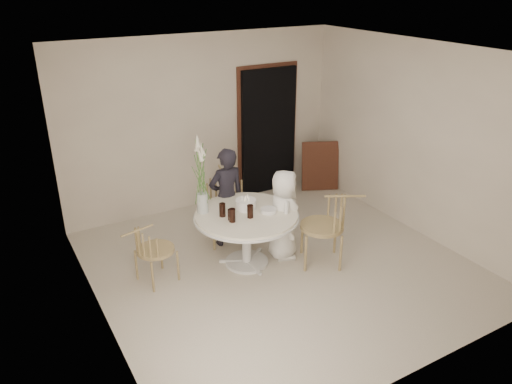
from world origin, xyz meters
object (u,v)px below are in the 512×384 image
boy (284,215)px  flower_vase (201,178)px  table (246,221)px  chair_right (333,219)px  chair_left (147,247)px  girl (227,197)px  birthday_cake (246,204)px  chair_far (224,196)px

boy → flower_vase: flower_vase is taller
table → flower_vase: flower_vase is taller
boy → chair_right: bearing=-109.8°
chair_left → girl: size_ratio=0.57×
birthday_cake → chair_right: bearing=-34.5°
chair_far → boy: size_ratio=0.79×
chair_left → flower_vase: (0.79, 0.11, 0.68)m
chair_far → chair_right: 1.59m
chair_left → boy: bearing=-111.8°
chair_far → chair_left: bearing=-139.2°
chair_right → birthday_cake: (-0.92, 0.63, 0.17)m
flower_vase → chair_far: bearing=42.3°
chair_far → flower_vase: flower_vase is taller
table → chair_right: chair_right is taller
girl → birthday_cake: 0.51m
girl → boy: girl is taller
boy → chair_left: bearing=106.3°
table → chair_right: 1.10m
table → birthday_cake: size_ratio=5.07×
chair_left → birthday_cake: birthday_cake is taller
boy → flower_vase: 1.19m
birthday_cake → boy: bearing=-21.8°
chair_left → boy: (1.76, -0.25, 0.10)m
girl → boy: bearing=125.3°
table → chair_left: (-1.25, 0.19, -0.10)m
girl → birthday_cake: size_ratio=5.32×
chair_far → chair_left: 1.48m
table → boy: boy is taller
table → flower_vase: size_ratio=1.29×
table → chair_far: chair_far is taller
boy → birthday_cake: size_ratio=4.65×
boy → chair_far: bearing=50.2°
girl → flower_vase: size_ratio=1.35×
chair_left → girl: girl is taller
boy → birthday_cake: 0.53m
boy → flower_vase: bearing=93.8°
chair_right → boy: 0.64m
chair_right → flower_vase: flower_vase is taller
table → chair_far: 0.81m
chair_right → chair_left: 2.33m
table → chair_right: size_ratio=1.38×
girl → chair_left: bearing=18.6°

